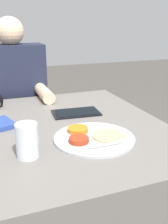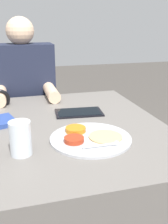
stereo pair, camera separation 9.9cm
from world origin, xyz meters
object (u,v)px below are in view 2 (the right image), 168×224
at_px(thali_tray, 89,138).
at_px(drinking_glass, 20,138).
at_px(person_diner, 26,114).
at_px(tablet_device, 79,112).

relative_size(thali_tray, drinking_glass, 2.64).
bearing_deg(thali_tray, person_diner, 103.34).
bearing_deg(thali_tray, tablet_device, 83.24).
bearing_deg(thali_tray, drinking_glass, -168.96).
distance_m(thali_tray, person_diner, 0.88).
xyz_separation_m(person_diner, drinking_glass, (-0.06, -0.89, 0.22)).
distance_m(person_diner, drinking_glass, 0.92).
bearing_deg(tablet_device, person_diner, 114.00).
height_order(thali_tray, tablet_device, thali_tray).
bearing_deg(person_diner, tablet_device, -66.00).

